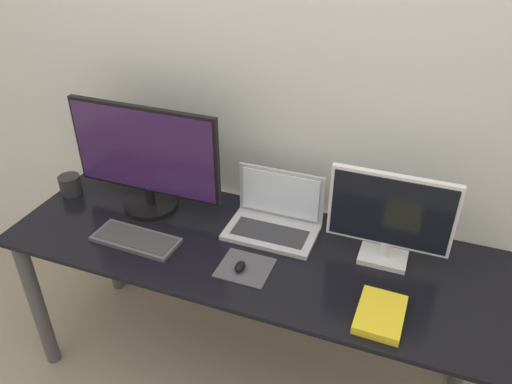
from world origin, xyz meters
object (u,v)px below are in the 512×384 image
monitor_left (145,158)px  mug (70,185)px  mouse (240,267)px  book (380,314)px  monitor_right (390,217)px  laptop (275,216)px  keyboard (136,239)px

monitor_left → mug: bearing=-175.4°
monitor_left → mouse: 0.61m
monitor_left → book: monitor_left is taller
monitor_left → monitor_right: 0.98m
laptop → mouse: 0.30m
monitor_right → mouse: monitor_right is taller
monitor_right → monitor_left: bearing=-180.0°
book → keyboard: bearing=176.1°
keyboard → mouse: bearing=-2.0°
laptop → mouse: size_ratio=6.17×
mug → mouse: bearing=-13.5°
laptop → mouse: bearing=-96.1°
monitor_right → keyboard: 0.96m
monitor_right → keyboard: (-0.91, -0.23, -0.18)m
mug → keyboard: bearing=-23.6°
mouse → book: mouse is taller
monitor_left → book: bearing=-16.3°
mouse → mug: (-0.91, 0.22, 0.02)m
laptop → mug: bearing=-175.4°
monitor_right → book: monitor_right is taller
keyboard → laptop: bearing=30.2°
monitor_left → book: 1.09m
mouse → laptop: bearing=83.9°
mouse → book: bearing=-5.6°
keyboard → mouse: 0.44m
laptop → mug: 0.94m
laptop → monitor_right: bearing=-5.7°
keyboard → mouse: mouse is taller
keyboard → mouse: size_ratio=6.00×
mouse → book: 0.51m
laptop → keyboard: bearing=-149.8°
monitor_right → mouse: 0.56m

